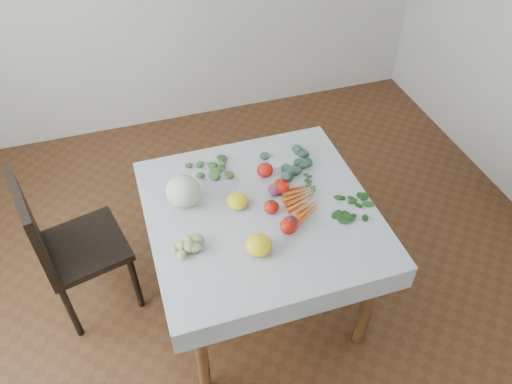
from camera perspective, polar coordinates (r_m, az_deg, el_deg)
ground at (r=3.09m, az=0.44°, el=-11.87°), size 4.00×4.00×0.00m
table at (r=2.58m, az=0.51°, el=-3.66°), size 1.00×1.00×0.75m
tablecloth at (r=2.51m, az=0.53°, el=-2.13°), size 1.12×1.12×0.01m
chair at (r=2.82m, az=-21.17°, el=-5.48°), size 0.52×0.52×0.95m
cabbage at (r=2.51m, az=-8.29°, el=0.10°), size 0.22×0.22×0.16m
tomato_a at (r=2.48m, az=1.76°, el=-1.72°), size 0.09×0.09×0.07m
tomato_b at (r=2.67m, az=1.04°, el=2.53°), size 0.11×0.11×0.08m
tomato_c at (r=2.58m, az=2.88°, el=0.68°), size 0.10×0.10×0.07m
tomato_d at (r=2.39m, az=3.74°, el=-3.92°), size 0.09×0.09×0.07m
heirloom_back at (r=2.50m, az=-2.13°, el=-1.01°), size 0.11×0.11×0.08m
heirloom_front at (r=2.30m, az=0.33°, el=-6.09°), size 0.14×0.14×0.09m
onion_a at (r=2.57m, az=2.18°, el=0.29°), size 0.09×0.09×0.06m
onion_b at (r=2.40m, az=3.93°, el=-3.56°), size 0.11×0.11×0.07m
tomatillo_cluster at (r=2.34m, az=-7.86°, el=-6.07°), size 0.15×0.11×0.05m
carrot_bunch at (r=2.54m, az=5.35°, el=-1.04°), size 0.18×0.28×0.03m
kale_bunch at (r=2.74m, az=3.06°, el=3.18°), size 0.25×0.24×0.04m
basil_bunch at (r=2.56m, az=10.94°, el=-1.70°), size 0.21×0.19×0.01m
dill_bunch at (r=2.72m, az=-5.47°, el=2.45°), size 0.24×0.17×0.02m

